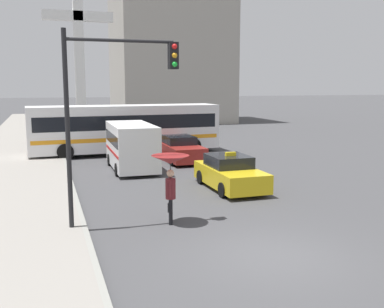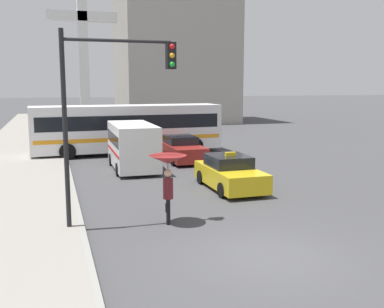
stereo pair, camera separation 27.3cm
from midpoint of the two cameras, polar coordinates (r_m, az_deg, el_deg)
The scene contains 9 objects.
ground_plane at distance 11.89m, azimuth 10.21°, elevation -12.70°, with size 300.00×300.00×0.00m, color #424244.
taxi at distance 18.87m, azimuth 5.23°, elevation -2.48°, with size 1.91×4.17×1.56m.
sedan_red at distance 25.71m, azimuth -1.06°, elevation 0.61°, with size 1.91×4.60×1.42m.
ambulance_van at distance 23.18m, azimuth -7.21°, elevation 1.23°, with size 2.17×5.06×2.35m.
city_bus at distance 28.59m, azimuth -7.88°, elevation 3.44°, with size 11.84×3.02×3.05m.
pedestrian_with_umbrella at distance 13.88m, azimuth -2.52°, elevation -1.70°, with size 1.17×1.17×2.18m.
traffic_light at distance 13.50m, azimuth -9.88°, elevation 7.59°, with size 3.38×0.38×5.90m.
building_tower_near at distance 53.48m, azimuth -2.09°, elevation 16.02°, with size 12.61×10.88×22.11m.
monument_cross at distance 45.62m, azimuth -13.51°, elevation 13.78°, with size 6.58×0.90×14.95m.
Camera 2 is at (-5.09, -9.81, 4.33)m, focal length 42.00 mm.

